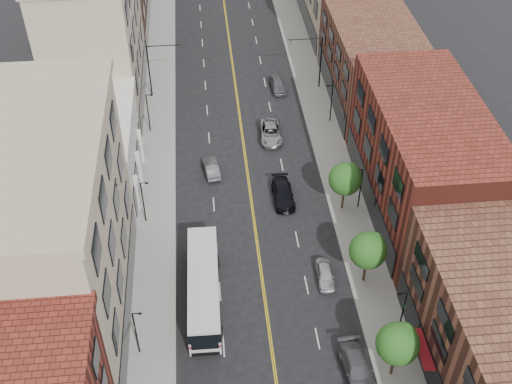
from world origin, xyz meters
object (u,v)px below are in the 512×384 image
object	(u,v)px
car_parked_far	(325,274)
car_lane_behind	(211,168)
car_lane_b	(271,132)
car_lane_c	(278,84)
car_lane_a	(283,194)
city_bus	(204,286)
car_parked_mid	(357,369)

from	to	relation	value
car_parked_far	car_lane_behind	distance (m)	19.44
car_lane_behind	car_parked_far	bearing A→B (deg)	112.53
car_lane_b	car_lane_c	size ratio (longest dim) A/B	1.22
car_lane_c	car_parked_far	bearing A→B (deg)	-92.15
car_lane_a	car_parked_far	bearing A→B (deg)	-78.90
car_lane_behind	car_lane_b	size ratio (longest dim) A/B	0.76
city_bus	car_parked_far	bearing A→B (deg)	8.00
car_parked_mid	car_lane_a	size ratio (longest dim) A/B	1.04
car_lane_a	car_lane_b	bearing A→B (deg)	89.25
car_parked_mid	car_lane_c	size ratio (longest dim) A/B	1.22
city_bus	car_parked_mid	bearing A→B (deg)	-35.80
city_bus	car_lane_b	size ratio (longest dim) A/B	2.27
car_lane_behind	car_lane_b	world-z (taller)	car_lane_b
car_lane_a	city_bus	bearing A→B (deg)	-125.02
car_parked_mid	city_bus	bearing A→B (deg)	138.38
car_lane_a	car_lane_b	world-z (taller)	same
car_parked_mid	car_parked_far	world-z (taller)	car_parked_mid
car_lane_behind	car_lane_b	bearing A→B (deg)	-148.47
city_bus	car_parked_far	xyz separation A→B (m)	(11.22, 1.37, -1.18)
car_parked_mid	car_lane_behind	world-z (taller)	car_parked_mid
car_lane_c	car_lane_b	bearing A→B (deg)	-104.07
car_lane_b	car_lane_behind	bearing A→B (deg)	-138.20
car_parked_mid	car_lane_behind	distance (m)	29.09
city_bus	car_lane_c	size ratio (longest dim) A/B	2.78
car_parked_far	car_lane_c	size ratio (longest dim) A/B	0.87
car_parked_far	car_lane_c	world-z (taller)	car_lane_c
car_parked_far	city_bus	bearing A→B (deg)	-171.09
car_lane_b	car_parked_mid	bearing A→B (deg)	-81.96
car_lane_a	car_lane_c	world-z (taller)	car_lane_c
city_bus	car_lane_c	xyz separation A→B (m)	(10.91, 34.87, -1.08)
city_bus	car_lane_a	size ratio (longest dim) A/B	2.37
car_lane_b	car_lane_c	distance (m)	10.92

